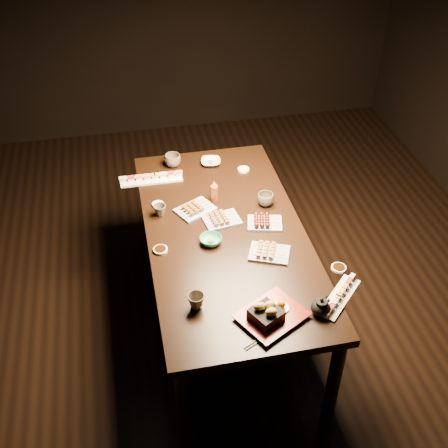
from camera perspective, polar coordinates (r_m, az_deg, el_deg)
The scene contains 23 objects.
ground at distance 3.86m, azimuth 2.25°, elevation -7.72°, with size 5.00×5.00×0.00m, color black.
dining_table at distance 3.47m, azimuth 0.17°, elevation -5.61°, with size 0.90×1.80×0.75m, color black.
sushi_platter_near at distance 2.88m, azimuth 11.68°, elevation -7.12°, with size 0.33×0.09×0.04m, color white, non-canonical shape.
sushi_platter_far at distance 3.65m, azimuth -7.41°, elevation 4.74°, with size 0.40×0.11×0.05m, color white, non-canonical shape.
yakitori_plate_center at distance 3.28m, azimuth -0.23°, elevation 0.69°, with size 0.21×0.15×0.05m, color #828EB6, non-canonical shape.
yakitori_plate_right at distance 3.06m, azimuth 4.64°, elevation -2.69°, with size 0.21×0.16×0.05m, color #828EB6, non-canonical shape.
yakitori_plate_left at distance 3.36m, azimuth -2.95°, elevation 1.76°, with size 0.22×0.16×0.06m, color #828EB6, non-canonical shape.
tsukune_plate at distance 3.27m, azimuth 4.17°, elevation 0.35°, with size 0.20×0.14×0.05m, color #828EB6, non-canonical shape.
edamame_bowl_green at distance 3.13m, azimuth -1.35°, elevation -1.65°, with size 0.12×0.12×0.04m, color #339D6F.
edamame_bowl_cream at distance 3.79m, azimuth -1.35°, elevation 6.31°, with size 0.13×0.13×0.03m, color beige.
tempura_tray at distance 2.71m, azimuth 4.92°, elevation -8.70°, with size 0.30×0.24×0.11m, color black, non-canonical shape.
teacup_near_left at distance 2.77m, azimuth -2.85°, elevation -7.85°, with size 0.09×0.09×0.08m, color #4F463C.
teacup_mid_right at distance 3.41m, azimuth 4.24°, elevation 2.51°, with size 0.10×0.10×0.08m, color #4F463C.
teacup_far_left at distance 3.34m, azimuth -6.54°, elevation 1.40°, with size 0.07×0.07×0.07m, color #4F463C.
teacup_far_right at distance 3.77m, azimuth -5.23°, elevation 6.45°, with size 0.11×0.11×0.08m, color #4F463C.
teapot at distance 2.77m, azimuth 9.81°, elevation -8.20°, with size 0.11×0.11×0.10m, color black, non-canonical shape.
condiment_bottle at distance 3.42m, azimuth -1.00°, elevation 3.39°, with size 0.05×0.05×0.14m, color maroon.
sauce_dish_west at distance 3.11m, azimuth -6.47°, elevation -2.63°, with size 0.08×0.08×0.01m, color white.
sauce_dish_east at distance 3.73m, azimuth 1.99°, elevation 5.56°, with size 0.08×0.08×0.01m, color white.
sauce_dish_se at distance 3.04m, azimuth 11.57°, elevation -4.40°, with size 0.08×0.08×0.01m, color white.
sauce_dish_nw at distance 3.44m, azimuth -6.72°, elevation 2.00°, with size 0.07×0.07×0.01m, color white.
chopsticks_near at distance 2.67m, azimuth 4.08°, elevation -11.35°, with size 0.23×0.02×0.01m, color black, non-canonical shape.
chopsticks_se at distance 2.91m, azimuth 11.61°, elevation -6.91°, with size 0.21×0.02×0.01m, color black, non-canonical shape.
Camera 1 is at (-0.69, -2.57, 2.80)m, focal length 45.00 mm.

